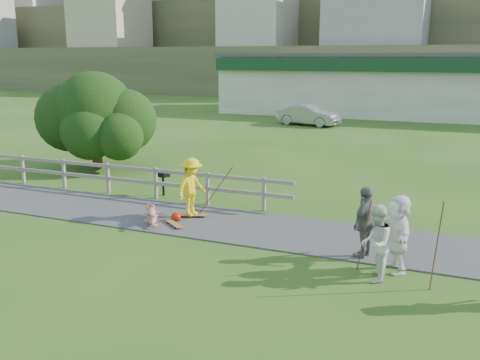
{
  "coord_description": "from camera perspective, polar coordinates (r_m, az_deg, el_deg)",
  "views": [
    {
      "loc": [
        7.66,
        -12.2,
        4.85
      ],
      "look_at": [
        1.72,
        2.0,
        1.27
      ],
      "focal_mm": 40.0,
      "sensor_mm": 36.0,
      "label": 1
    }
  ],
  "objects": [
    {
      "name": "spectator_b",
      "position": [
        13.37,
        13.23,
        -4.44
      ],
      "size": [
        0.74,
        1.14,
        1.81
      ],
      "primitive_type": "imported",
      "rotation": [
        0.0,
        0.0,
        4.41
      ],
      "color": "slate",
      "rests_on": "ground"
    },
    {
      "name": "skater_rider",
      "position": [
        16.26,
        -5.18,
        -1.08
      ],
      "size": [
        0.92,
        1.27,
        1.77
      ],
      "primitive_type": "imported",
      "rotation": [
        0.0,
        0.0,
        1.32
      ],
      "color": "yellow",
      "rests_on": "ground"
    },
    {
      "name": "pole_spec_left",
      "position": [
        12.58,
        13.1,
        -5.73
      ],
      "size": [
        0.03,
        0.03,
        1.73
      ],
      "primitive_type": "cylinder",
      "color": "brown",
      "rests_on": "ground"
    },
    {
      "name": "bbq",
      "position": [
        19.15,
        -8.19,
        -0.32
      ],
      "size": [
        0.5,
        0.43,
        0.91
      ],
      "primitive_type": null,
      "rotation": [
        0.0,
        0.0,
        -0.31
      ],
      "color": "black",
      "rests_on": "ground"
    },
    {
      "name": "path",
      "position": [
        16.42,
        -6.23,
        -4.11
      ],
      "size": [
        34.0,
        3.0,
        0.04
      ],
      "primitive_type": "cube",
      "color": "#3F3E41",
      "rests_on": "ground"
    },
    {
      "name": "car_silver",
      "position": [
        38.76,
        7.32,
        6.89
      ],
      "size": [
        4.75,
        2.55,
        1.49
      ],
      "primitive_type": "imported",
      "rotation": [
        0.0,
        0.0,
        1.34
      ],
      "color": "gray",
      "rests_on": "ground"
    },
    {
      "name": "tree",
      "position": [
        24.25,
        -15.16,
        5.36
      ],
      "size": [
        5.64,
        5.64,
        3.56
      ],
      "primitive_type": null,
      "color": "black",
      "rests_on": "ground"
    },
    {
      "name": "helmet",
      "position": [
        16.14,
        -6.85,
        -3.94
      ],
      "size": [
        0.3,
        0.3,
        0.3
      ],
      "primitive_type": "sphere",
      "color": "#9F1706",
      "rests_on": "ground"
    },
    {
      "name": "skater_fallen",
      "position": [
        16.11,
        -9.33,
        -3.54
      ],
      "size": [
        1.53,
        1.22,
        0.58
      ],
      "primitive_type": "imported",
      "rotation": [
        0.0,
        0.0,
        0.6
      ],
      "color": "tan",
      "rests_on": "ground"
    },
    {
      "name": "pole_rider",
      "position": [
        16.32,
        -2.67,
        -0.57
      ],
      "size": [
        0.03,
        0.03,
        2.01
      ],
      "primitive_type": "cylinder",
      "color": "brown",
      "rests_on": "ground"
    },
    {
      "name": "pole_spec_right",
      "position": [
        11.93,
        20.23,
        -6.67
      ],
      "size": [
        0.03,
        0.03,
        1.97
      ],
      "primitive_type": "cylinder",
      "color": "brown",
      "rests_on": "ground"
    },
    {
      "name": "spectator_a",
      "position": [
        12.12,
        14.28,
        -6.57
      ],
      "size": [
        0.69,
        0.86,
        1.72
      ],
      "primitive_type": "imported",
      "rotation": [
        0.0,
        0.0,
        4.76
      ],
      "color": "silver",
      "rests_on": "ground"
    },
    {
      "name": "longboard_rider",
      "position": [
        16.48,
        -5.12,
        -3.9
      ],
      "size": [
        0.91,
        0.53,
        0.1
      ],
      "primitive_type": null,
      "rotation": [
        0.0,
        0.0,
        0.37
      ],
      "color": "brown",
      "rests_on": "ground"
    },
    {
      "name": "strip_mall",
      "position": [
        47.33,
        18.53,
        9.66
      ],
      "size": [
        32.5,
        10.75,
        5.1
      ],
      "color": "#BAB5A3",
      "rests_on": "ground"
    },
    {
      "name": "ground",
      "position": [
        15.2,
        -8.96,
        -5.7
      ],
      "size": [
        260.0,
        260.0,
        0.0
      ],
      "primitive_type": "plane",
      "color": "#2B5117",
      "rests_on": "ground"
    },
    {
      "name": "spectator_d",
      "position": [
        12.75,
        16.45,
        -5.46
      ],
      "size": [
        1.2,
        1.76,
        1.82
      ],
      "primitive_type": "imported",
      "rotation": [
        0.0,
        0.0,
        5.15
      ],
      "color": "white",
      "rests_on": "ground"
    },
    {
      "name": "fence",
      "position": [
        20.2,
        -15.33,
        0.82
      ],
      "size": [
        15.05,
        0.1,
        1.1
      ],
      "color": "slate",
      "rests_on": "ground"
    },
    {
      "name": "longboard_fallen",
      "position": [
        15.71,
        -7.01,
        -4.83
      ],
      "size": [
        0.79,
        0.66,
        0.09
      ],
      "primitive_type": null,
      "rotation": [
        0.0,
        0.0,
        -0.64
      ],
      "color": "brown",
      "rests_on": "ground"
    },
    {
      "name": "hillside",
      "position": [
        104.23,
        19.34,
        17.64
      ],
      "size": [
        220.0,
        67.0,
        47.5
      ],
      "color": "#464F2E",
      "rests_on": "ground"
    }
  ]
}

